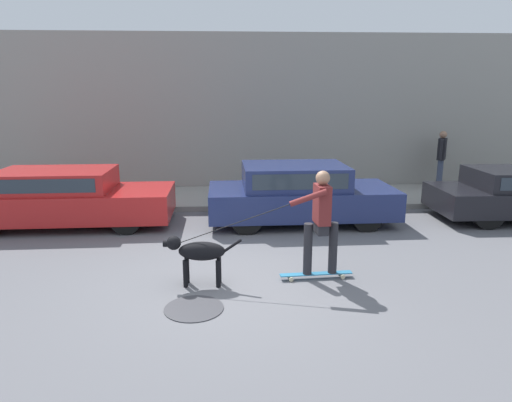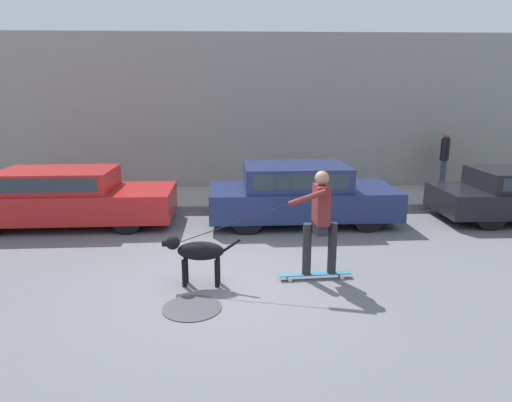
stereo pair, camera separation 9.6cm
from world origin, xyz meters
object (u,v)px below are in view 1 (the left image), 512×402
object	(u,v)px
dog	(198,252)
skateboarder	(320,218)
pedestrian_with_bag	(441,157)
fire_hydrant	(386,198)
parked_car_0	(64,198)
parked_car_1	(299,194)

from	to	relation	value
dog	skateboarder	distance (m)	1.90
dog	pedestrian_with_bag	bearing A→B (deg)	-132.75
pedestrian_with_bag	fire_hydrant	bearing A→B (deg)	-105.86
parked_car_0	skateboarder	size ratio (longest dim) A/B	1.67
parked_car_1	skateboarder	size ratio (longest dim) A/B	1.50
dog	skateboarder	size ratio (longest dim) A/B	0.43
parked_car_1	skateboarder	world-z (taller)	skateboarder
parked_car_0	skateboarder	xyz separation A→B (m)	(4.95, -3.17, 0.36)
parked_car_0	parked_car_1	world-z (taller)	parked_car_1
parked_car_1	dog	xyz separation A→B (m)	(-1.97, -3.33, -0.12)
parked_car_1	pedestrian_with_bag	world-z (taller)	pedestrian_with_bag
parked_car_0	fire_hydrant	distance (m)	7.34
skateboarder	pedestrian_with_bag	world-z (taller)	pedestrian_with_bag
fire_hydrant	dog	bearing A→B (deg)	-135.52
parked_car_0	fire_hydrant	world-z (taller)	parked_car_0
dog	pedestrian_with_bag	size ratio (longest dim) A/B	0.71
parked_car_0	fire_hydrant	size ratio (longest dim) A/B	6.76
parked_car_0	parked_car_1	bearing A→B (deg)	-1.59
fire_hydrant	pedestrian_with_bag	bearing A→B (deg)	43.14
skateboarder	pedestrian_with_bag	size ratio (longest dim) A/B	1.66
skateboarder	fire_hydrant	world-z (taller)	skateboarder
parked_car_1	pedestrian_with_bag	distance (m)	5.35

